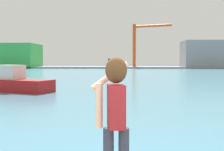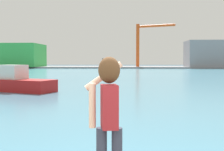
# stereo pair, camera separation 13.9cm
# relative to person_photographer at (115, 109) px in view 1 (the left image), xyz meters

# --- Properties ---
(ground_plane) EXTENTS (220.00, 220.00, 0.00)m
(ground_plane) POSITION_rel_person_photographer_xyz_m (0.17, 49.07, -1.72)
(ground_plane) COLOR #334751
(harbor_water) EXTENTS (140.00, 100.00, 0.02)m
(harbor_water) POSITION_rel_person_photographer_xyz_m (0.17, 51.07, -1.71)
(harbor_water) COLOR teal
(harbor_water) RESTS_ON ground_plane
(far_shore_dock) EXTENTS (140.00, 20.00, 0.45)m
(far_shore_dock) POSITION_rel_person_photographer_xyz_m (0.17, 91.07, -1.50)
(far_shore_dock) COLOR gray
(far_shore_dock) RESTS_ON ground_plane
(person_photographer) EXTENTS (0.53, 0.55, 1.74)m
(person_photographer) POSITION_rel_person_photographer_xyz_m (0.00, 0.00, 0.00)
(person_photographer) COLOR #2D3342
(person_photographer) RESTS_ON quay_promenade
(boat_moored) EXTENTS (6.01, 4.02, 1.99)m
(boat_moored) POSITION_rel_person_photographer_xyz_m (-8.12, 18.10, -1.01)
(boat_moored) COLOR #B21919
(boat_moored) RESTS_ON harbor_water
(warehouse_left) EXTENTS (14.34, 13.48, 6.99)m
(warehouse_left) POSITION_rel_person_photographer_xyz_m (-34.02, 86.68, 2.22)
(warehouse_left) COLOR green
(warehouse_left) RESTS_ON far_shore_dock
(warehouse_right) EXTENTS (15.24, 9.95, 7.79)m
(warehouse_right) POSITION_rel_person_photographer_xyz_m (25.46, 86.88, 2.62)
(warehouse_right) COLOR gray
(warehouse_right) RESTS_ON far_shore_dock
(port_crane) EXTENTS (11.21, 5.14, 12.93)m
(port_crane) POSITION_rel_person_photographer_xyz_m (4.76, 86.23, 6.90)
(port_crane) COLOR #D84C19
(port_crane) RESTS_ON far_shore_dock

